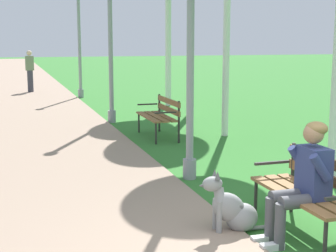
% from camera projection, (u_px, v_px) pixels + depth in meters
% --- Properties ---
extents(paved_path, '(3.60, 60.00, 0.04)m').
position_uv_depth(paved_path, '(19.00, 80.00, 26.31)').
color(paved_path, gray).
rests_on(paved_path, ground).
extents(park_bench_near, '(0.55, 1.50, 0.85)m').
position_uv_depth(park_bench_near, '(312.00, 188.00, 5.36)').
color(park_bench_near, olive).
rests_on(park_bench_near, ground).
extents(park_bench_mid, '(0.55, 1.50, 0.85)m').
position_uv_depth(park_bench_mid, '(160.00, 113.00, 10.76)').
color(park_bench_mid, olive).
rests_on(park_bench_mid, ground).
extents(person_seated_on_near_bench, '(0.74, 0.49, 1.25)m').
position_uv_depth(person_seated_on_near_bench, '(304.00, 178.00, 5.12)').
color(person_seated_on_near_bench, '#4C4C51').
rests_on(person_seated_on_near_bench, ground).
extents(dog_grey, '(0.83, 0.30, 0.71)m').
position_uv_depth(dog_grey, '(233.00, 209.00, 5.44)').
color(dog_grey, gray).
rests_on(dog_grey, ground).
extents(lamp_post_near, '(0.24, 0.24, 4.07)m').
position_uv_depth(lamp_post_near, '(191.00, 36.00, 7.26)').
color(lamp_post_near, gray).
rests_on(lamp_post_near, ground).
extents(lamp_post_mid, '(0.24, 0.24, 4.42)m').
position_uv_depth(lamp_post_mid, '(110.00, 30.00, 12.41)').
color(lamp_post_mid, gray).
rests_on(lamp_post_mid, ground).
extents(lamp_post_far, '(0.24, 0.24, 4.08)m').
position_uv_depth(lamp_post_far, '(79.00, 38.00, 17.93)').
color(lamp_post_far, gray).
rests_on(lamp_post_far, ground).
extents(pedestrian_distant, '(0.32, 0.22, 1.65)m').
position_uv_depth(pedestrian_distant, '(30.00, 71.00, 19.77)').
color(pedestrian_distant, '#383842').
rests_on(pedestrian_distant, ground).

